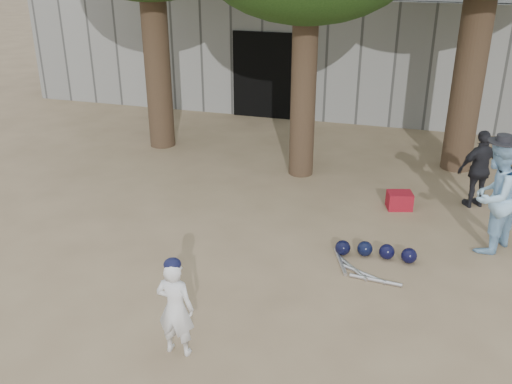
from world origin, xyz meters
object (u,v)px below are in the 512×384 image
(boy_player, at_px, (175,308))
(spectator_blue, at_px, (494,196))
(spectator_dark, at_px, (480,169))
(red_bag, at_px, (399,200))

(boy_player, bearing_deg, spectator_blue, -134.80)
(spectator_blue, xyz_separation_m, spectator_dark, (-0.07, 1.56, -0.18))
(spectator_blue, distance_m, red_bag, 1.87)
(boy_player, bearing_deg, red_bag, -115.13)
(spectator_blue, bearing_deg, spectator_dark, -144.65)
(spectator_dark, xyz_separation_m, red_bag, (-1.27, -0.48, -0.54))
(boy_player, xyz_separation_m, spectator_dark, (3.47, 5.08, 0.10))
(spectator_blue, relative_size, red_bag, 4.16)
(spectator_blue, relative_size, spectator_dark, 1.26)
(spectator_blue, bearing_deg, red_bag, -96.02)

